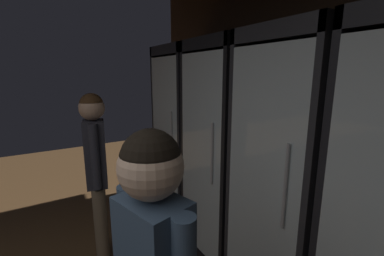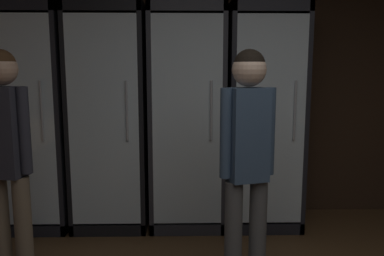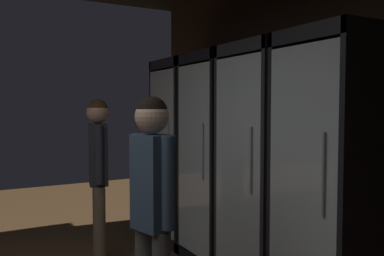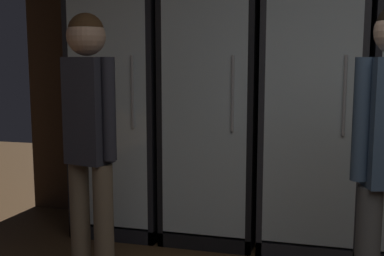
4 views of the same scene
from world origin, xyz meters
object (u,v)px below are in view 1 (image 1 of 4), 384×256
cooler_left (230,155)px  cooler_far_left (191,139)px  cooler_center (294,181)px  shopper_near (96,165)px

cooler_left → cooler_far_left: bearing=179.9°
cooler_center → shopper_near: cooler_center is taller
cooler_far_left → shopper_near: bearing=-77.7°
cooler_left → cooler_center: size_ratio=1.00×
cooler_left → cooler_center: 0.70m
cooler_far_left → cooler_left: size_ratio=1.00×
shopper_near → cooler_far_left: bearing=102.3°
cooler_left → shopper_near: (-0.46, -1.11, -0.03)m
cooler_center → shopper_near: bearing=-136.3°
cooler_far_left → cooler_center: bearing=-0.1°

